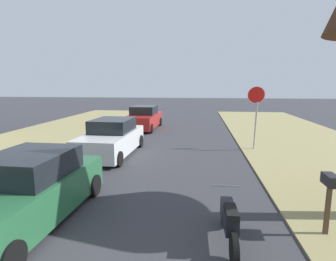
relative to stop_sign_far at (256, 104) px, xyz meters
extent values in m
cylinder|color=#9EA0A5|center=(0.00, -0.14, -1.02)|extent=(0.07, 0.38, 2.24)
cylinder|color=white|center=(0.00, 0.06, 0.42)|extent=(0.81, 0.14, 0.80)
cylinder|color=red|center=(0.00, 0.06, 0.42)|extent=(0.76, 0.15, 0.76)
cube|color=#28663D|center=(-6.43, -7.74, -1.59)|extent=(1.96, 4.46, 0.85)
cube|color=black|center=(-6.43, -7.53, -0.89)|extent=(1.67, 2.07, 0.56)
cylinder|color=black|center=(-5.62, -9.42, -1.88)|extent=(0.22, 0.61, 0.60)
cylinder|color=black|center=(-5.51, -6.12, -1.88)|extent=(0.22, 0.61, 0.60)
cylinder|color=black|center=(-7.25, -6.07, -1.88)|extent=(0.22, 0.61, 0.60)
cube|color=white|center=(-6.44, -1.72, -1.59)|extent=(1.96, 4.46, 0.85)
cube|color=black|center=(-6.43, -1.50, -0.89)|extent=(1.67, 2.07, 0.56)
cylinder|color=black|center=(-5.62, -3.39, -1.88)|extent=(0.22, 0.61, 0.60)
cylinder|color=black|center=(-7.36, -3.34, -1.88)|extent=(0.22, 0.61, 0.60)
cylinder|color=black|center=(-5.52, -0.10, -1.88)|extent=(0.22, 0.61, 0.60)
cylinder|color=black|center=(-7.25, -0.04, -1.88)|extent=(0.22, 0.61, 0.60)
cube|color=red|center=(-6.48, 5.43, -1.59)|extent=(1.96, 4.46, 0.85)
cube|color=black|center=(-6.47, 5.65, -0.89)|extent=(1.67, 2.07, 0.56)
cylinder|color=black|center=(-5.66, 3.75, -1.88)|extent=(0.22, 0.61, 0.60)
cylinder|color=black|center=(-7.40, 3.81, -1.88)|extent=(0.22, 0.61, 0.60)
cylinder|color=black|center=(-5.56, 7.05, -1.88)|extent=(0.22, 0.61, 0.60)
cylinder|color=black|center=(-7.30, 7.11, -1.88)|extent=(0.22, 0.61, 0.60)
cylinder|color=black|center=(-2.01, -7.34, -1.88)|extent=(0.12, 0.60, 0.60)
cylinder|color=black|center=(-1.97, -8.79, -1.88)|extent=(0.12, 0.60, 0.60)
cube|color=black|center=(-1.99, -8.06, -1.60)|extent=(0.27, 1.02, 0.36)
cube|color=black|center=(-1.98, -8.31, -1.40)|extent=(0.24, 0.57, 0.12)
cylinder|color=#9EA0A5|center=(-2.01, -7.44, -1.23)|extent=(0.60, 0.06, 0.04)
cube|color=brown|center=(0.04, -7.56, -1.61)|extent=(0.08, 0.08, 1.05)
cube|color=black|center=(0.04, -7.56, -0.97)|extent=(0.22, 0.44, 0.22)
camera|label=1|loc=(-2.59, -13.13, 0.93)|focal=29.25mm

